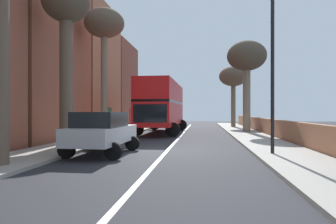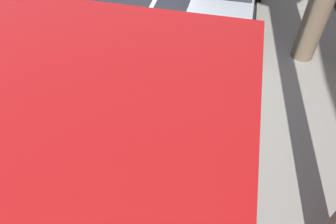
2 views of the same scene
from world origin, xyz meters
name	(u,v)px [view 2 (image 2 of 2)]	position (x,y,z in m)	size (l,w,h in m)	color
ground_plane	(138,32)	(0.00, 0.00, 0.00)	(84.00, 84.00, 0.00)	#28282D
road_centre_line	(138,32)	(0.00, 0.00, 0.00)	(0.16, 54.00, 0.01)	silver
sidewalk_left	(300,50)	(-4.90, 0.00, 0.06)	(2.60, 60.00, 0.12)	#9E998E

